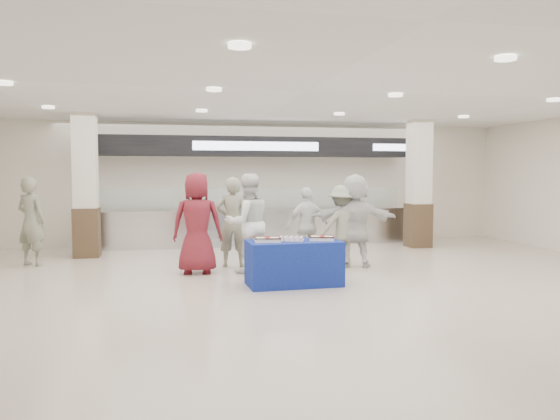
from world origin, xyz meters
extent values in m
plane|color=beige|center=(0.00, 0.00, 0.00)|extent=(14.00, 14.00, 0.00)
cube|color=silver|center=(0.00, 5.40, 0.45)|extent=(8.00, 0.80, 0.90)
cube|color=silver|center=(0.00, 5.40, 0.92)|extent=(8.00, 0.85, 0.04)
cube|color=white|center=(0.00, 5.10, 1.25)|extent=(7.60, 0.02, 0.50)
cube|color=black|center=(0.00, 5.40, 2.55)|extent=(8.40, 0.70, 0.50)
cube|color=silver|center=(0.00, 5.04, 2.55)|extent=(3.20, 0.03, 0.22)
cube|color=silver|center=(3.80, 5.04, 2.55)|extent=(1.40, 0.03, 0.18)
cube|color=#3B2A1B|center=(-4.00, 4.20, 0.55)|extent=(0.55, 0.55, 1.10)
cube|color=silver|center=(-4.00, 4.20, 2.15)|extent=(0.50, 0.50, 2.10)
cube|color=#3B2A1B|center=(4.00, 4.20, 0.55)|extent=(0.55, 0.55, 1.10)
cube|color=silver|center=(4.00, 4.20, 2.15)|extent=(0.50, 0.50, 2.10)
cube|color=navy|center=(-0.16, 0.27, 0.38)|extent=(1.58, 0.84, 0.75)
cube|color=white|center=(-0.62, 0.23, 0.78)|extent=(0.45, 0.37, 0.07)
cube|color=#482114|center=(-0.62, 0.23, 0.83)|extent=(0.45, 0.37, 0.02)
cylinder|color=red|center=(-0.62, 0.23, 0.82)|extent=(0.10, 0.10, 0.01)
cube|color=white|center=(0.32, 0.25, 0.78)|extent=(0.48, 0.42, 0.06)
cube|color=#482114|center=(0.32, 0.25, 0.83)|extent=(0.48, 0.42, 0.02)
cylinder|color=red|center=(0.32, 0.25, 0.82)|extent=(0.11, 0.11, 0.01)
cube|color=silver|center=(-0.22, 0.26, 0.76)|extent=(0.52, 0.46, 0.02)
imported|color=maroon|center=(-1.69, 1.67, 0.95)|extent=(1.00, 0.71, 1.90)
imported|color=gray|center=(-0.96, 2.26, 0.90)|extent=(0.72, 0.54, 1.80)
imported|color=white|center=(-0.75, 1.58, 0.94)|extent=(1.04, 0.89, 1.87)
imported|color=white|center=(0.58, 2.20, 0.80)|extent=(0.99, 0.54, 1.59)
imported|color=gray|center=(1.20, 1.80, 0.82)|extent=(1.13, 0.75, 1.64)
imported|color=white|center=(1.43, 1.76, 0.93)|extent=(1.80, 0.89, 1.86)
imported|color=gray|center=(-4.94, 3.25, 0.90)|extent=(0.79, 0.71, 1.80)
camera|label=1|loc=(-2.24, -8.56, 1.90)|focal=35.00mm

